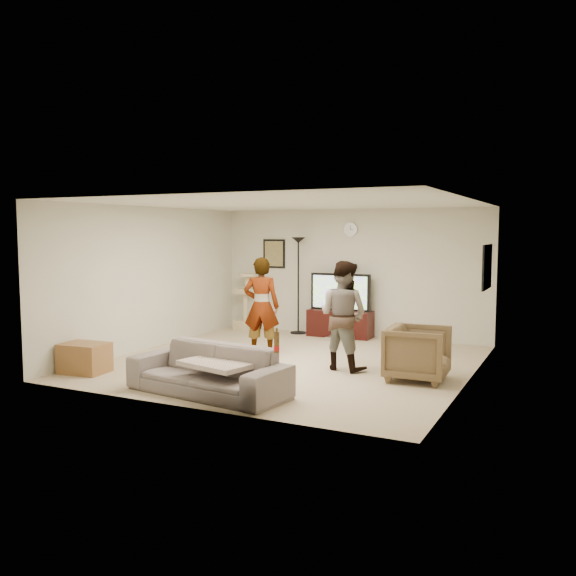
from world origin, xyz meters
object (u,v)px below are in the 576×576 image
at_px(sofa, 208,370).
at_px(beer_bottle, 277,342).
at_px(floor_lamp, 298,286).
at_px(person_right, 343,315).
at_px(armchair, 418,353).
at_px(cat_tree, 245,301).
at_px(side_table, 85,358).
at_px(tv_stand, 340,323).
at_px(person_left, 261,306).
at_px(tv, 340,292).

distance_m(sofa, beer_bottle, 1.07).
relative_size(floor_lamp, person_right, 1.19).
bearing_deg(armchair, cat_tree, 55.45).
bearing_deg(side_table, sofa, -4.56).
relative_size(tv_stand, sofa, 0.59).
height_order(cat_tree, beer_bottle, cat_tree).
distance_m(person_left, beer_bottle, 2.86).
relative_size(armchair, side_table, 1.28).
distance_m(tv, beer_bottle, 4.76).
xyz_separation_m(floor_lamp, armchair, (3.14, -2.77, -0.59)).
relative_size(person_left, sofa, 0.77).
distance_m(tv_stand, beer_bottle, 4.78).
bearing_deg(person_right, armchair, -177.40).
relative_size(floor_lamp, side_table, 2.98).
bearing_deg(tv, side_table, -117.00).
bearing_deg(side_table, cat_tree, 88.02).
height_order(person_right, beer_bottle, person_right).
bearing_deg(tv_stand, person_right, -67.96).
bearing_deg(person_left, floor_lamp, -96.93).
distance_m(tv, person_left, 2.30).
xyz_separation_m(tv, armchair, (2.23, -2.77, -0.51)).
relative_size(person_left, beer_bottle, 6.59).
height_order(tv, armchair, tv).
bearing_deg(tv, floor_lamp, 179.84).
height_order(beer_bottle, armchair, beer_bottle).
xyz_separation_m(person_right, armchair, (1.18, -0.18, -0.44)).
bearing_deg(side_table, floor_lamp, 73.02).
height_order(tv, person_left, person_left).
xyz_separation_m(tv_stand, person_left, (-0.54, -2.24, 0.56)).
xyz_separation_m(tv, beer_bottle, (0.99, -4.65, -0.14)).
bearing_deg(person_left, sofa, 86.25).
xyz_separation_m(floor_lamp, person_right, (1.96, -2.59, -0.16)).
xyz_separation_m(armchair, side_table, (-4.50, -1.70, -0.16)).
relative_size(beer_bottle, side_table, 0.38).
relative_size(tv_stand, beer_bottle, 5.05).
distance_m(tv, sofa, 4.69).
bearing_deg(floor_lamp, tv_stand, -0.16).
bearing_deg(cat_tree, floor_lamp, 2.20).
bearing_deg(tv, tv_stand, 0.00).
xyz_separation_m(cat_tree, person_right, (3.17, -2.54, 0.22)).
bearing_deg(person_right, cat_tree, -27.33).
bearing_deg(sofa, tv, 97.45).
bearing_deg(floor_lamp, beer_bottle, -67.79).
bearing_deg(tv, cat_tree, -178.81).
relative_size(tv_stand, cat_tree, 1.05).
xyz_separation_m(sofa, side_table, (-2.28, 0.18, -0.09)).
relative_size(person_left, side_table, 2.52).
bearing_deg(beer_bottle, floor_lamp, 112.21).
xyz_separation_m(tv_stand, tv, (0.00, 0.00, 0.62)).
bearing_deg(floor_lamp, person_left, -80.48).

